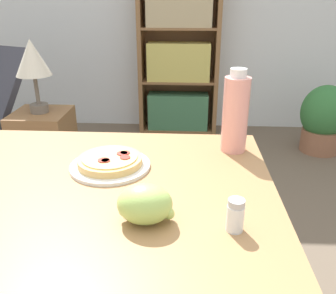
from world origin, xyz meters
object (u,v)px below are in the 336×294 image
Objects in this scene: grape_bunch at (145,204)px; side_table at (46,151)px; salt_shaker at (235,215)px; bookshelf at (179,59)px; pizza_on_plate at (110,163)px; drink_bottle at (235,113)px; potted_plant_floor at (324,119)px; table_lamp at (32,61)px.

side_table is at bearing 120.11° from grape_bunch.
salt_shaker is 2.62m from bookshelf.
pizza_on_plate is 0.41m from salt_shaker.
drink_bottle is at bearing 84.22° from salt_shaker.
bookshelf reaches higher than potted_plant_floor.
pizza_on_plate reaches higher than potted_plant_floor.
drink_bottle reaches higher than grape_bunch.
pizza_on_plate is at bearing -59.28° from table_lamp.
pizza_on_plate is at bearing 139.39° from salt_shaker.
bookshelf is at bearing 96.03° from drink_bottle.
pizza_on_plate is 2.37m from potted_plant_floor.
potted_plant_floor is (1.19, -0.43, -0.39)m from bookshelf.
bookshelf is (-0.23, 2.19, -0.21)m from drink_bottle.
pizza_on_plate reaches higher than side_table.
bookshelf is 1.47m from side_table.
table_lamp reaches higher than potted_plant_floor.
table_lamp is (-0.71, 1.19, 0.07)m from pizza_on_plate.
side_table is 0.95× the size of potted_plant_floor.
potted_plant_floor is (0.96, 1.77, -0.60)m from drink_bottle.
drink_bottle is 1.61m from side_table.
potted_plant_floor is at bearing 65.35° from salt_shaker.
potted_plant_floor reaches higher than side_table.
bookshelf is at bearing 54.13° from table_lamp.
salt_shaker is 0.05× the size of bookshelf.
table_lamp is (-0.83, 1.44, 0.04)m from grape_bunch.
side_table is at bearing 0.00° from table_lamp.
grape_bunch is at bearing 174.11° from salt_shaker.
drink_bottle is 3.52× the size of salt_shaker.
salt_shaker is at bearing -95.78° from drink_bottle.
drink_bottle is at bearing 59.96° from grape_bunch.
drink_bottle is 0.48× the size of side_table.
grape_bunch reaches higher than pizza_on_plate.
pizza_on_plate is at bearing 117.10° from grape_bunch.
grape_bunch is 1.69× the size of salt_shaker.
grape_bunch is 2.52m from potted_plant_floor.
side_table is at bearing 120.72° from pizza_on_plate.
potted_plant_floor is at bearing 61.23° from grape_bunch.
drink_bottle is 0.42m from salt_shaker.
table_lamp is (-0.83, -1.15, 0.17)m from bookshelf.
pizza_on_plate is 3.11× the size of salt_shaker.
bookshelf reaches higher than grape_bunch.
drink_bottle is 0.46× the size of potted_plant_floor.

